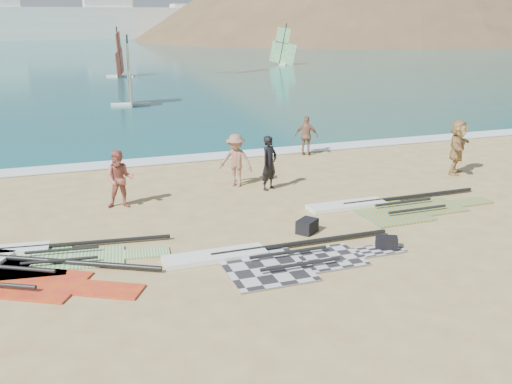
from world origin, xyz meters
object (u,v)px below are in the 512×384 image
object	(u,v)px
rig_green	(44,255)
beachgoer_left	(120,179)
rig_grey	(269,258)
beachgoer_right	(457,147)
rig_orange	(388,206)
gear_bag_far	(386,243)
gear_bag_near	(307,226)
person_wetsuit	(269,163)
beachgoer_mid	(236,160)
beachgoer_back	(307,136)

from	to	relation	value
rig_green	beachgoer_left	world-z (taller)	beachgoer_left
rig_grey	rig_green	bearing A→B (deg)	158.10
rig_green	beachgoer_right	bearing A→B (deg)	18.68
rig_orange	gear_bag_far	bearing A→B (deg)	-123.60
gear_bag_near	person_wetsuit	size ratio (longest dim) A/B	0.31
person_wetsuit	beachgoer_left	xyz separation A→B (m)	(-4.91, -0.27, -0.02)
gear_bag_far	beachgoer_left	bearing A→B (deg)	136.25
rig_green	beachgoer_right	world-z (taller)	beachgoer_right
gear_bag_far	beachgoer_mid	xyz separation A→B (m)	(-1.83, 6.55, 0.74)
person_wetsuit	beachgoer_left	distance (m)	4.91
beachgoer_back	beachgoer_right	distance (m)	6.04
gear_bag_near	beachgoer_mid	xyz separation A→B (m)	(-0.45, 4.84, 0.72)
rig_orange	beachgoer_left	size ratio (longest dim) A/B	3.29
rig_grey	beachgoer_mid	size ratio (longest dim) A/B	3.27
rig_green	rig_orange	xyz separation A→B (m)	(9.83, 0.38, 0.00)
rig_grey	rig_green	world-z (taller)	rig_grey
rig_orange	beachgoer_left	bearing A→B (deg)	159.38
gear_bag_far	beachgoer_right	distance (m)	8.32
person_wetsuit	rig_orange	bearing A→B (deg)	-79.35
beachgoer_left	rig_green	bearing A→B (deg)	-111.76
rig_green	gear_bag_near	distance (m)	6.68
rig_green	person_wetsuit	size ratio (longest dim) A/B	2.83
gear_bag_near	beachgoer_right	world-z (taller)	beachgoer_right
beachgoer_left	beachgoer_mid	bearing A→B (deg)	27.40
person_wetsuit	beachgoer_back	xyz separation A→B (m)	(3.24, 4.13, -0.09)
beachgoer_back	beachgoer_mid	bearing A→B (deg)	75.84
gear_bag_far	beachgoer_right	xyz separation A→B (m)	(6.29, 5.38, 0.84)
rig_grey	beachgoer_back	distance (m)	10.99
person_wetsuit	rig_grey	bearing A→B (deg)	-141.79
beachgoer_right	rig_orange	bearing A→B (deg)	167.36
gear_bag_far	beachgoer_mid	size ratio (longest dim) A/B	0.30
rig_orange	beachgoer_left	distance (m)	8.15
beachgoer_mid	beachgoer_back	distance (m)	5.38
rig_green	beachgoer_right	size ratio (longest dim) A/B	2.57
rig_grey	rig_orange	bearing A→B (deg)	26.28
rig_green	gear_bag_far	size ratio (longest dim) A/B	9.62
rig_orange	beachgoer_mid	size ratio (longest dim) A/B	3.23
beachgoer_left	gear_bag_near	bearing A→B (deg)	-27.71
rig_grey	person_wetsuit	xyz separation A→B (m)	(2.10, 5.45, 0.86)
gear_bag_near	beachgoer_right	bearing A→B (deg)	25.55
beachgoer_left	beachgoer_right	bearing A→B (deg)	12.45
beachgoer_mid	beachgoer_left	bearing A→B (deg)	-127.52
person_wetsuit	beachgoer_mid	world-z (taller)	person_wetsuit
gear_bag_far	beachgoer_right	bearing A→B (deg)	40.53
beachgoer_mid	beachgoer_right	bearing A→B (deg)	30.14
beachgoer_right	person_wetsuit	bearing A→B (deg)	133.56
rig_orange	beachgoer_right	size ratio (longest dim) A/B	2.91
person_wetsuit	beachgoer_right	bearing A→B (deg)	-34.23
beachgoer_right	gear_bag_near	bearing A→B (deg)	162.62
rig_grey	beachgoer_left	distance (m)	5.95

